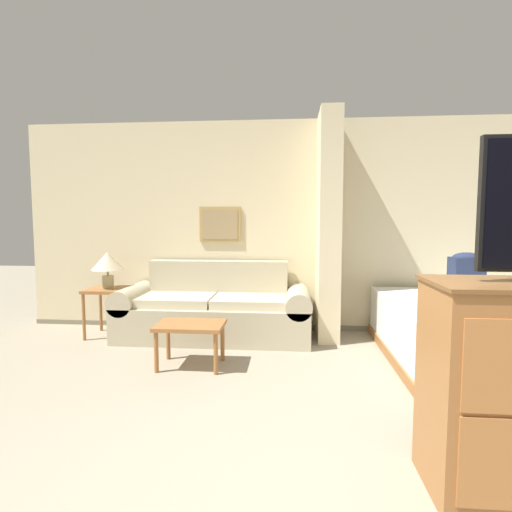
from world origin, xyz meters
name	(u,v)px	position (x,y,z in m)	size (l,w,h in m)	color
wall_back	(302,227)	(0.00, 3.57, 1.29)	(7.05, 0.16, 2.60)	beige
wall_partition_pillar	(328,227)	(0.28, 3.19, 1.30)	(0.24, 0.63, 2.60)	beige
couch	(215,310)	(-1.03, 3.09, 0.32)	(2.24, 0.84, 0.88)	#B7AD8E
coffee_table	(190,330)	(-1.08, 2.12, 0.35)	(0.62, 0.43, 0.41)	#996033
side_table	(109,296)	(-2.30, 3.03, 0.48)	(0.47, 0.47, 0.57)	#996033
table_lamp	(107,263)	(-2.30, 3.03, 0.88)	(0.37, 0.37, 0.43)	tan
bed	(486,334)	(1.71, 2.42, 0.29)	(1.80, 2.10, 0.57)	#996033
backpack	(466,276)	(1.58, 2.61, 0.82)	(0.29, 0.26, 0.49)	#232D4C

